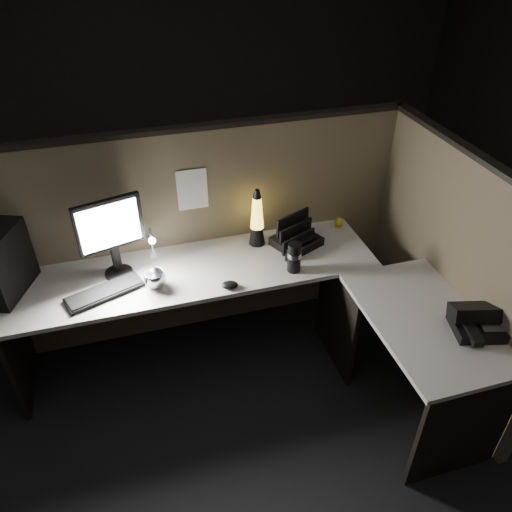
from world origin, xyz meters
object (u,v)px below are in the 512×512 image
object	(u,v)px
desk_phone	(476,321)
monitor	(111,231)
lava_lamp	(257,222)
pc_tower	(2,263)
keyboard	(105,292)

from	to	relation	value
desk_phone	monitor	bearing A→B (deg)	164.36
lava_lamp	pc_tower	bearing A→B (deg)	-177.09
pc_tower	monitor	xyz separation A→B (m)	(0.62, 0.01, 0.11)
keyboard	lava_lamp	distance (m)	1.05
lava_lamp	desk_phone	size ratio (longest dim) A/B	1.35
keyboard	desk_phone	xyz separation A→B (m)	(1.89, -0.85, 0.05)
lava_lamp	desk_phone	bearing A→B (deg)	-51.40
pc_tower	desk_phone	size ratio (longest dim) A/B	1.35
monitor	lava_lamp	bearing A→B (deg)	-10.97
monitor	desk_phone	distance (m)	2.09
pc_tower	keyboard	bearing A→B (deg)	2.91
pc_tower	desk_phone	bearing A→B (deg)	-1.35
pc_tower	desk_phone	world-z (taller)	pc_tower
monitor	keyboard	distance (m)	0.36
monitor	desk_phone	world-z (taller)	monitor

